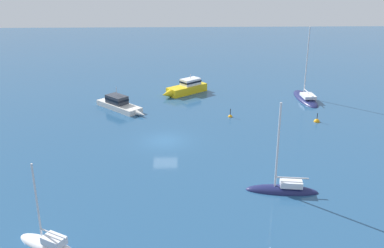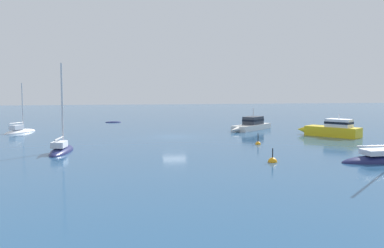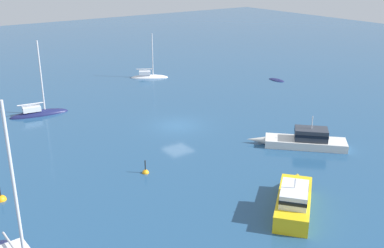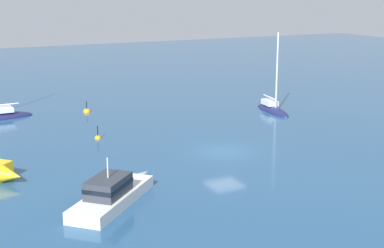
{
  "view_description": "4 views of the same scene",
  "coord_description": "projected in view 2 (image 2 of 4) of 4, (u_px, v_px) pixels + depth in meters",
  "views": [
    {
      "loc": [
        -41.55,
        -1.5,
        17.48
      ],
      "look_at": [
        3.45,
        -2.89,
        0.5
      ],
      "focal_mm": 41.08,
      "sensor_mm": 36.0,
      "label": 1
    },
    {
      "loc": [
        -5.97,
        -48.62,
        5.66
      ],
      "look_at": [
        2.97,
        6.49,
        0.78
      ],
      "focal_mm": 42.47,
      "sensor_mm": 36.0,
      "label": 2
    },
    {
      "loc": [
        33.76,
        -22.2,
        14.92
      ],
      "look_at": [
        1.93,
        0.3,
        0.68
      ],
      "focal_mm": 42.59,
      "sensor_mm": 36.0,
      "label": 3
    },
    {
      "loc": [
        19.43,
        33.61,
        11.45
      ],
      "look_at": [
        0.5,
        -4.25,
        1.17
      ],
      "focal_mm": 52.92,
      "sensor_mm": 36.0,
      "label": 4
    }
  ],
  "objects": [
    {
      "name": "channel_buoy",
      "position": [
        272.0,
        162.0,
        33.11
      ],
      "size": [
        0.68,
        0.68,
        1.37
      ],
      "color": "orange",
      "rests_on": "ground"
    },
    {
      "name": "cabin_cruiser",
      "position": [
        251.0,
        125.0,
        56.67
      ],
      "size": [
        6.82,
        6.78,
        2.73
      ],
      "rotation": [
        0.0,
        0.0,
        3.92
      ],
      "color": "silver",
      "rests_on": "ground"
    },
    {
      "name": "ground_plane",
      "position": [
        175.0,
        137.0,
        49.26
      ],
      "size": [
        160.0,
        160.0,
        0.0
      ],
      "primitive_type": "plane",
      "color": "navy"
    },
    {
      "name": "yacht",
      "position": [
        20.0,
        132.0,
        53.37
      ],
      "size": [
        3.67,
        4.92,
        6.24
      ],
      "rotation": [
        0.0,
        0.0,
        1.04
      ],
      "color": "white",
      "rests_on": "ground"
    },
    {
      "name": "skiff",
      "position": [
        113.0,
        122.0,
        67.75
      ],
      "size": [
        2.48,
        1.25,
        0.32
      ],
      "rotation": [
        0.0,
        0.0,
        0.01
      ],
      "color": "#191E4C",
      "rests_on": "ground"
    },
    {
      "name": "sailboat",
      "position": [
        61.0,
        150.0,
        37.97
      ],
      "size": [
        2.2,
        5.9,
        7.95
      ],
      "rotation": [
        0.0,
        0.0,
        1.44
      ],
      "color": "#191E4C",
      "rests_on": "ground"
    },
    {
      "name": "mooring_buoy",
      "position": [
        258.0,
        144.0,
        42.98
      ],
      "size": [
        0.51,
        0.51,
        1.27
      ],
      "color": "orange",
      "rests_on": "ground"
    },
    {
      "name": "launch",
      "position": [
        332.0,
        129.0,
        49.45
      ],
      "size": [
        5.74,
        6.56,
        2.56
      ],
      "rotation": [
        0.0,
        0.0,
        2.25
      ],
      "color": "yellow",
      "rests_on": "ground"
    }
  ]
}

